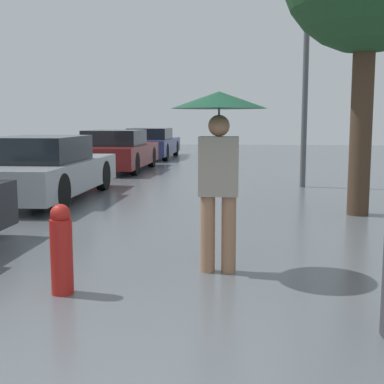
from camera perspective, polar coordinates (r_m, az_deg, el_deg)
The scene contains 6 objects.
pedestrian at distance 5.19m, azimuth 2.89°, elevation 6.13°, with size 0.92×0.92×1.77m.
parked_car_second at distance 10.53m, azimuth -15.39°, elevation 2.32°, with size 1.65×4.34×1.20m.
parked_car_third at distance 15.99m, azimuth -8.04°, elevation 4.31°, with size 1.78×4.27×1.20m.
parked_car_farthest at distance 21.11m, azimuth -4.38°, elevation 5.16°, with size 1.72×4.60×1.17m.
street_lamp at distance 12.33m, azimuth 12.14°, elevation 16.17°, with size 0.38×0.38×4.91m.
fire_hydrant at distance 4.78m, azimuth -13.75°, elevation -5.96°, with size 0.19×0.19×0.79m.
Camera 1 is at (0.53, -2.15, 1.51)m, focal length 50.00 mm.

